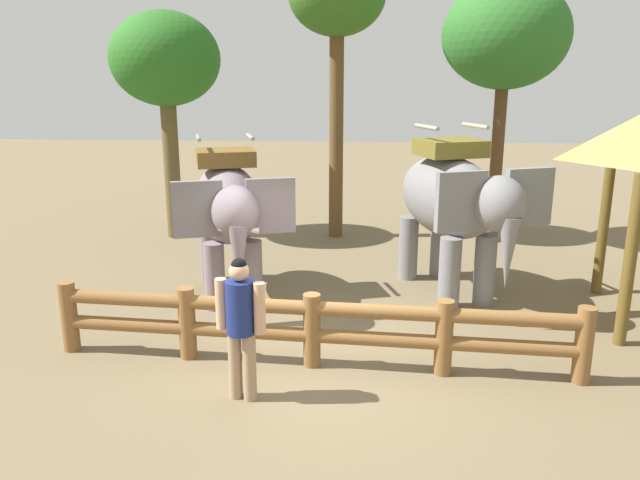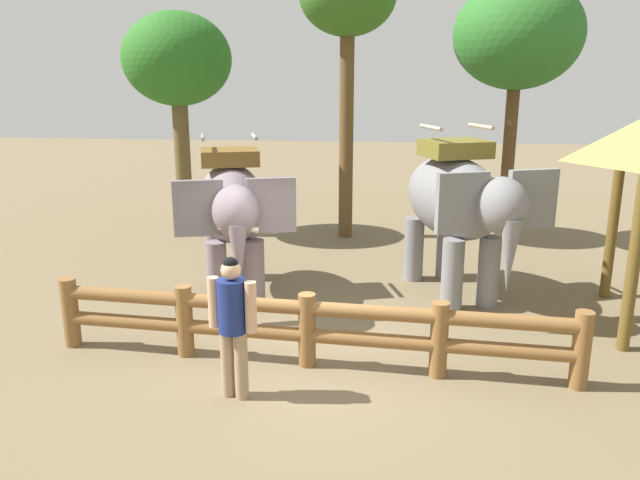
# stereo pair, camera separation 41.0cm
# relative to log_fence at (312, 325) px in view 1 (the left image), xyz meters

# --- Properties ---
(ground_plane) EXTENTS (60.00, 60.00, 0.00)m
(ground_plane) POSITION_rel_log_fence_xyz_m (0.00, -0.00, -0.61)
(ground_plane) COLOR brown
(log_fence) EXTENTS (7.40, 0.73, 1.05)m
(log_fence) POSITION_rel_log_fence_xyz_m (0.00, 0.00, 0.00)
(log_fence) COLOR brown
(log_fence) RESTS_ON ground
(elephant_near_left) EXTENTS (2.33, 3.48, 2.91)m
(elephant_near_left) POSITION_rel_log_fence_xyz_m (-1.71, 2.70, 1.03)
(elephant_near_left) COLOR gray
(elephant_near_left) RESTS_ON ground
(elephant_center) EXTENTS (2.62, 3.68, 3.09)m
(elephant_center) POSITION_rel_log_fence_xyz_m (2.29, 3.11, 1.13)
(elephant_center) COLOR slate
(elephant_center) RESTS_ON ground
(tourist_woman_in_black) EXTENTS (0.64, 0.43, 1.84)m
(tourist_woman_in_black) POSITION_rel_log_fence_xyz_m (-0.79, -0.98, 0.46)
(tourist_woman_in_black) COLOR tan
(tourist_woman_in_black) RESTS_ON ground
(tree_far_left) EXTENTS (2.26, 2.26, 6.70)m
(tree_far_left) POSITION_rel_log_fence_xyz_m (-0.02, 7.25, 4.95)
(tree_far_left) COLOR brown
(tree_far_left) RESTS_ON ground
(tree_back_center) EXTENTS (2.57, 2.57, 5.39)m
(tree_back_center) POSITION_rel_log_fence_xyz_m (-4.03, 6.93, 3.60)
(tree_back_center) COLOR brown
(tree_back_center) RESTS_ON ground
(tree_far_right) EXTENTS (2.85, 2.85, 6.02)m
(tree_far_right) POSITION_rel_log_fence_xyz_m (3.80, 7.03, 4.15)
(tree_far_right) COLOR brown
(tree_far_right) RESTS_ON ground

